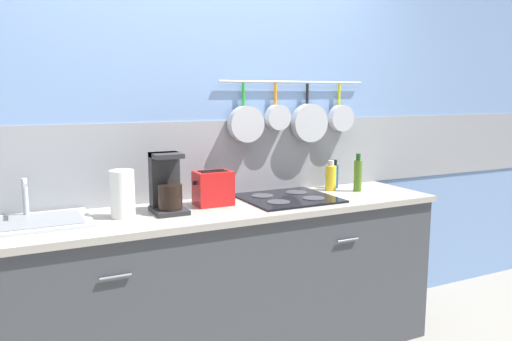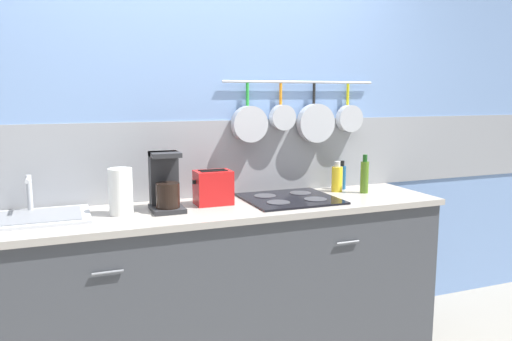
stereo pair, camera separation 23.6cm
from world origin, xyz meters
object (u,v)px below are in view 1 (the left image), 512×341
(coffee_maker, at_px, (167,187))
(paper_towel_roll, at_px, (122,194))
(toaster, at_px, (213,188))
(bottle_hot_sauce, at_px, (331,177))
(bottle_dish_soap, at_px, (358,175))
(bottle_sesame_oil, at_px, (335,175))

(coffee_maker, bearing_deg, paper_towel_roll, -174.39)
(coffee_maker, height_order, toaster, coffee_maker)
(paper_towel_roll, distance_m, bottle_hot_sauce, 1.35)
(bottle_hot_sauce, height_order, bottle_dish_soap, bottle_dish_soap)
(toaster, bearing_deg, paper_towel_roll, -173.16)
(bottle_dish_soap, bearing_deg, bottle_sesame_oil, 110.99)
(paper_towel_roll, xyz_separation_m, bottle_hot_sauce, (1.35, 0.13, -0.03))
(toaster, relative_size, bottle_dish_soap, 0.90)
(bottle_hot_sauce, relative_size, bottle_dish_soap, 0.80)
(toaster, bearing_deg, bottle_dish_soap, -1.89)
(paper_towel_roll, xyz_separation_m, coffee_maker, (0.23, 0.02, 0.01))
(bottle_sesame_oil, bearing_deg, toaster, -171.81)
(paper_towel_roll, distance_m, toaster, 0.51)
(coffee_maker, height_order, bottle_hot_sauce, coffee_maker)
(bottle_hot_sauce, bearing_deg, paper_towel_roll, -174.38)
(paper_towel_roll, bearing_deg, coffee_maker, 5.61)
(coffee_maker, relative_size, toaster, 1.43)
(bottle_sesame_oil, height_order, bottle_dish_soap, bottle_dish_soap)
(paper_towel_roll, relative_size, toaster, 1.10)
(bottle_hot_sauce, height_order, bottle_sesame_oil, bottle_hot_sauce)
(bottle_hot_sauce, relative_size, bottle_sesame_oil, 1.04)
(toaster, height_order, bottle_dish_soap, bottle_dish_soap)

